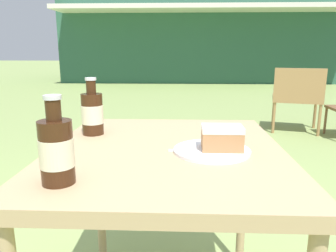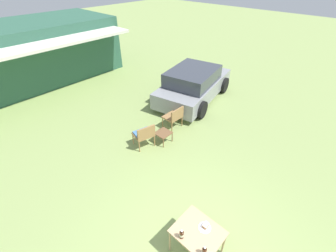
{
  "view_description": "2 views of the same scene",
  "coord_description": "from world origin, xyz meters",
  "px_view_note": "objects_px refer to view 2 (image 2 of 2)",
  "views": [
    {
      "loc": [
        0.05,
        -1.03,
        1.06
      ],
      "look_at": [
        0.0,
        0.1,
        0.79
      ],
      "focal_mm": 35.0,
      "sensor_mm": 36.0,
      "label": 1
    },
    {
      "loc": [
        -2.02,
        -1.1,
        4.79
      ],
      "look_at": [
        1.92,
        2.55,
        0.9
      ],
      "focal_mm": 24.0,
      "sensor_mm": 36.0,
      "label": 2
    }
  ],
  "objects_px": {
    "patio_table": "(198,234)",
    "cola_bottle_far": "(204,251)",
    "garden_side_table": "(163,134)",
    "cake_on_plate": "(205,226)",
    "cola_bottle_near": "(182,235)",
    "wicker_chair_cushioned": "(144,134)",
    "wicker_chair_plain": "(174,116)",
    "parked_car": "(194,84)"
  },
  "relations": [
    {
      "from": "parked_car",
      "to": "cola_bottle_near",
      "type": "relative_size",
      "value": 19.85
    },
    {
      "from": "garden_side_table",
      "to": "cola_bottle_near",
      "type": "height_order",
      "value": "cola_bottle_near"
    },
    {
      "from": "cola_bottle_near",
      "to": "wicker_chair_plain",
      "type": "bearing_deg",
      "value": 43.22
    },
    {
      "from": "patio_table",
      "to": "cake_on_plate",
      "type": "height_order",
      "value": "cake_on_plate"
    },
    {
      "from": "patio_table",
      "to": "cola_bottle_near",
      "type": "height_order",
      "value": "cola_bottle_near"
    },
    {
      "from": "wicker_chair_cushioned",
      "to": "garden_side_table",
      "type": "distance_m",
      "value": 0.65
    },
    {
      "from": "garden_side_table",
      "to": "cake_on_plate",
      "type": "xyz_separation_m",
      "value": [
        -1.93,
        -2.96,
        0.44
      ]
    },
    {
      "from": "parked_car",
      "to": "cola_bottle_near",
      "type": "xyz_separation_m",
      "value": [
        -5.38,
        -3.85,
        0.16
      ]
    },
    {
      "from": "cake_on_plate",
      "to": "garden_side_table",
      "type": "bearing_deg",
      "value": 56.88
    },
    {
      "from": "cola_bottle_near",
      "to": "garden_side_table",
      "type": "bearing_deg",
      "value": 49.11
    },
    {
      "from": "wicker_chair_cushioned",
      "to": "patio_table",
      "type": "relative_size",
      "value": 0.94
    },
    {
      "from": "wicker_chair_cushioned",
      "to": "cake_on_plate",
      "type": "bearing_deg",
      "value": 81.88
    },
    {
      "from": "wicker_chair_cushioned",
      "to": "wicker_chair_plain",
      "type": "bearing_deg",
      "value": -166.27
    },
    {
      "from": "wicker_chair_plain",
      "to": "cake_on_plate",
      "type": "bearing_deg",
      "value": 50.25
    },
    {
      "from": "wicker_chair_cushioned",
      "to": "cake_on_plate",
      "type": "xyz_separation_m",
      "value": [
        -1.37,
        -3.25,
        0.28
      ]
    },
    {
      "from": "wicker_chair_plain",
      "to": "garden_side_table",
      "type": "xyz_separation_m",
      "value": [
        -0.83,
        -0.27,
        -0.16
      ]
    },
    {
      "from": "wicker_chair_plain",
      "to": "cola_bottle_near",
      "type": "distance_m",
      "value": 4.42
    },
    {
      "from": "wicker_chair_cushioned",
      "to": "cola_bottle_far",
      "type": "xyz_separation_m",
      "value": [
        -1.78,
        -3.51,
        0.33
      ]
    },
    {
      "from": "wicker_chair_plain",
      "to": "cola_bottle_far",
      "type": "relative_size",
      "value": 3.86
    },
    {
      "from": "wicker_chair_cushioned",
      "to": "cola_bottle_near",
      "type": "relative_size",
      "value": 3.86
    },
    {
      "from": "patio_table",
      "to": "parked_car",
      "type": "bearing_deg",
      "value": 38.24
    },
    {
      "from": "garden_side_table",
      "to": "patio_table",
      "type": "relative_size",
      "value": 0.53
    },
    {
      "from": "cola_bottle_far",
      "to": "cake_on_plate",
      "type": "bearing_deg",
      "value": 32.45
    },
    {
      "from": "garden_side_table",
      "to": "cola_bottle_near",
      "type": "xyz_separation_m",
      "value": [
        -2.38,
        -2.75,
        0.5
      ]
    },
    {
      "from": "wicker_chair_cushioned",
      "to": "cake_on_plate",
      "type": "relative_size",
      "value": 3.42
    },
    {
      "from": "parked_car",
      "to": "wicker_chair_cushioned",
      "type": "height_order",
      "value": "parked_car"
    },
    {
      "from": "parked_car",
      "to": "wicker_chair_plain",
      "type": "height_order",
      "value": "parked_car"
    },
    {
      "from": "wicker_chair_cushioned",
      "to": "wicker_chair_plain",
      "type": "height_order",
      "value": "same"
    },
    {
      "from": "parked_car",
      "to": "wicker_chair_plain",
      "type": "relative_size",
      "value": 5.14
    },
    {
      "from": "parked_car",
      "to": "wicker_chair_plain",
      "type": "distance_m",
      "value": 2.33
    },
    {
      "from": "wicker_chair_cushioned",
      "to": "garden_side_table",
      "type": "xyz_separation_m",
      "value": [
        0.56,
        -0.3,
        -0.16
      ]
    },
    {
      "from": "patio_table",
      "to": "cola_bottle_far",
      "type": "distance_m",
      "value": 0.42
    },
    {
      "from": "wicker_chair_plain",
      "to": "cake_on_plate",
      "type": "relative_size",
      "value": 3.42
    },
    {
      "from": "wicker_chair_plain",
      "to": "patio_table",
      "type": "distance_m",
      "value": 4.33
    },
    {
      "from": "wicker_chair_cushioned",
      "to": "cola_bottle_far",
      "type": "bearing_deg",
      "value": 77.84
    },
    {
      "from": "parked_car",
      "to": "garden_side_table",
      "type": "height_order",
      "value": "parked_car"
    },
    {
      "from": "parked_car",
      "to": "cola_bottle_far",
      "type": "height_order",
      "value": "parked_car"
    },
    {
      "from": "cola_bottle_far",
      "to": "wicker_chair_plain",
      "type": "bearing_deg",
      "value": 47.72
    },
    {
      "from": "garden_side_table",
      "to": "cola_bottle_far",
      "type": "xyz_separation_m",
      "value": [
        -2.34,
        -3.22,
        0.5
      ]
    },
    {
      "from": "wicker_chair_cushioned",
      "to": "wicker_chair_plain",
      "type": "relative_size",
      "value": 1.0
    },
    {
      "from": "cake_on_plate",
      "to": "parked_car",
      "type": "bearing_deg",
      "value": 39.44
    },
    {
      "from": "cola_bottle_far",
      "to": "parked_car",
      "type": "bearing_deg",
      "value": 38.94
    }
  ]
}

